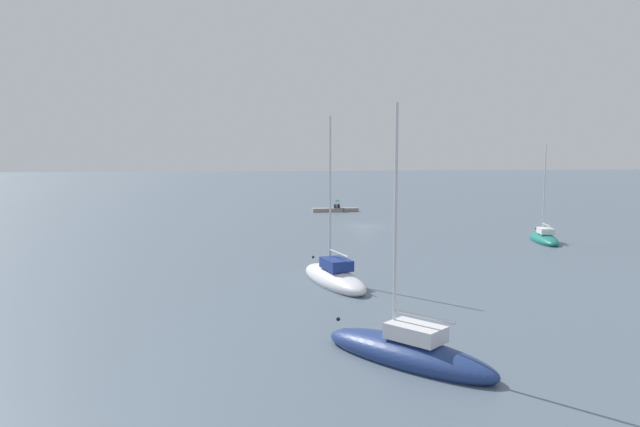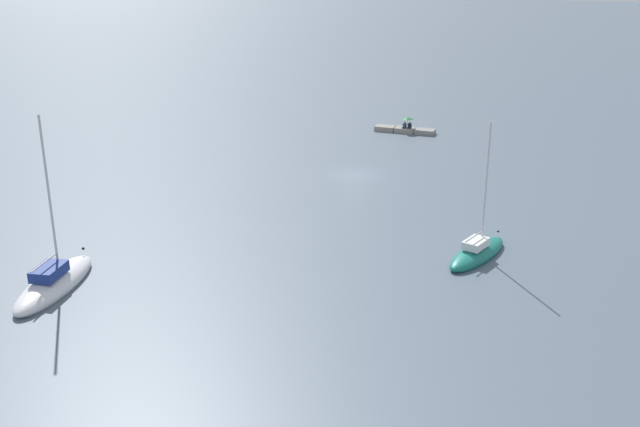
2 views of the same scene
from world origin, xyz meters
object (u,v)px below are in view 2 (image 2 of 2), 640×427
sailboat_teal_near (477,253)px  sailboat_white_mid (54,283)px  person_seated_blue_right (404,126)px  person_seated_dark_left (410,126)px  umbrella_open_green (408,118)px

sailboat_teal_near → sailboat_white_mid: bearing=-132.1°
sailboat_white_mid → person_seated_blue_right: bearing=67.6°
person_seated_dark_left → sailboat_teal_near: size_ratio=0.08×
person_seated_blue_right → sailboat_white_mid: (9.60, 47.62, -0.39)m
umbrella_open_green → sailboat_white_mid: bearing=78.3°
person_seated_blue_right → sailboat_teal_near: (-14.05, 33.12, -0.46)m
umbrella_open_green → sailboat_teal_near: bearing=112.5°
umbrella_open_green → sailboat_teal_near: (-13.77, 33.30, -1.31)m
person_seated_blue_right → umbrella_open_green: (-0.28, -0.18, 0.85)m
sailboat_teal_near → sailboat_white_mid: size_ratio=0.86×
person_seated_dark_left → sailboat_white_mid: 48.81m
umbrella_open_green → person_seated_blue_right: bearing=33.0°
sailboat_teal_near → sailboat_white_mid: sailboat_white_mid is taller
person_seated_blue_right → sailboat_white_mid: 48.58m
person_seated_dark_left → sailboat_white_mid: bearing=80.9°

